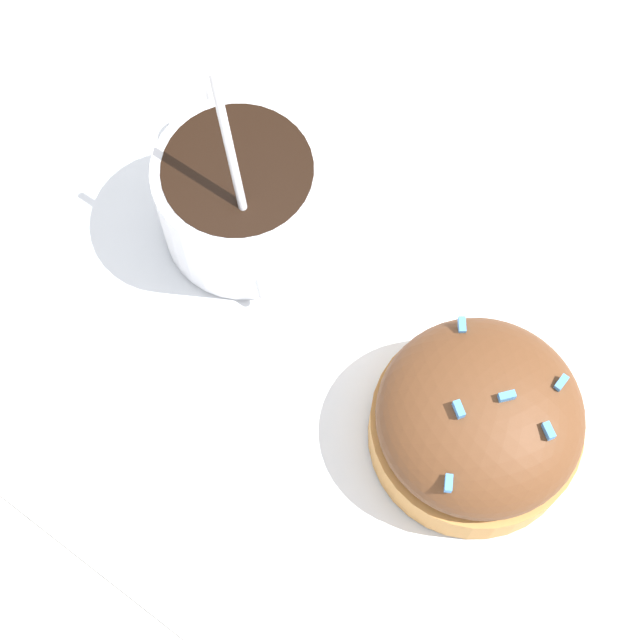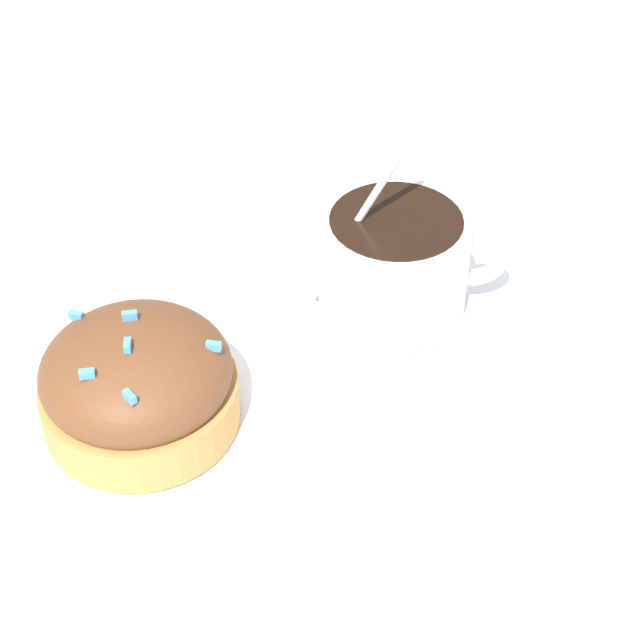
{
  "view_description": "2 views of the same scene",
  "coord_description": "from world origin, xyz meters",
  "views": [
    {
      "loc": [
        0.11,
        -0.16,
        0.48
      ],
      "look_at": [
        -0.01,
        -0.01,
        0.03
      ],
      "focal_mm": 60.0,
      "sensor_mm": 36.0,
      "label": 1
    },
    {
      "loc": [
        0.25,
        0.32,
        0.39
      ],
      "look_at": [
        -0.02,
        0.02,
        0.03
      ],
      "focal_mm": 60.0,
      "sensor_mm": 36.0,
      "label": 2
    }
  ],
  "objects": [
    {
      "name": "coffee_cup",
      "position": [
        -0.08,
        0.01,
        0.03
      ],
      "size": [
        0.09,
        0.08,
        0.12
      ],
      "color": "white",
      "rests_on": "paper_napkin"
    },
    {
      "name": "frosted_pastry",
      "position": [
        0.08,
        -0.01,
        0.03
      ],
      "size": [
        0.1,
        0.1,
        0.06
      ],
      "color": "#C18442",
      "rests_on": "paper_napkin"
    },
    {
      "name": "ground_plane",
      "position": [
        0.0,
        0.0,
        0.0
      ],
      "size": [
        3.0,
        3.0,
        0.0
      ],
      "primitive_type": "plane",
      "color": "silver"
    },
    {
      "name": "paper_napkin",
      "position": [
        0.0,
        0.0,
        0.0
      ],
      "size": [
        0.33,
        0.33,
        0.0
      ],
      "color": "white",
      "rests_on": "ground_plane"
    }
  ]
}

